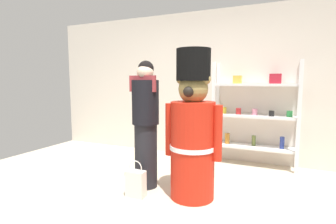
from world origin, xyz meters
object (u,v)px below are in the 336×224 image
Objects in this scene: person_shopper at (146,123)px; teddy_bear_guard at (193,133)px; merchandise_shelf at (255,114)px; shopping_bag at (136,183)px.

teddy_bear_guard is at bearing -5.48° from person_shopper.
merchandise_shelf reaches higher than person_shopper.
person_shopper is at bearing 174.52° from teddy_bear_guard.
teddy_bear_guard is 0.66m from person_shopper.
person_shopper reaches higher than shopping_bag.
merchandise_shelf reaches higher than shopping_bag.
person_shopper is 0.76m from shopping_bag.
shopping_bag is (0.05, -0.33, -0.68)m from person_shopper.
teddy_bear_guard is 0.91m from shopping_bag.
teddy_bear_guard is 1.06× the size of person_shopper.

